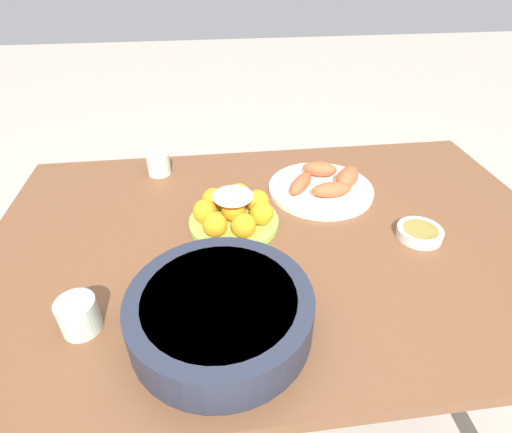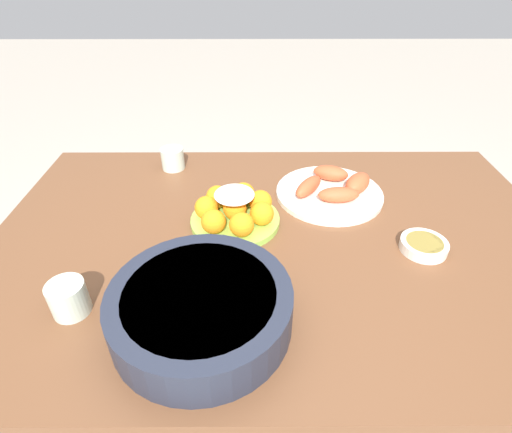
% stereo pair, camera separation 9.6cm
% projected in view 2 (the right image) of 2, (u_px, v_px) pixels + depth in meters
% --- Properties ---
extents(ground_plane, '(12.00, 12.00, 0.00)m').
position_uv_depth(ground_plane, '(271.00, 408.00, 1.41)').
color(ground_plane, '#B2A899').
extents(dining_table, '(1.39, 0.91, 0.78)m').
position_uv_depth(dining_table, '(276.00, 268.00, 1.02)').
color(dining_table, brown).
rests_on(dining_table, ground_plane).
extents(cake_plate, '(0.22, 0.22, 0.10)m').
position_uv_depth(cake_plate, '(235.00, 211.00, 0.98)').
color(cake_plate, '#99CC4C').
rests_on(cake_plate, dining_table).
extents(serving_bowl, '(0.33, 0.33, 0.08)m').
position_uv_depth(serving_bowl, '(201.00, 307.00, 0.72)').
color(serving_bowl, '#232838').
rests_on(serving_bowl, dining_table).
extents(sauce_bowl, '(0.11, 0.11, 0.02)m').
position_uv_depth(sauce_bowl, '(424.00, 245.00, 0.91)').
color(sauce_bowl, silver).
rests_on(sauce_bowl, dining_table).
extents(seafood_platter, '(0.29, 0.29, 0.06)m').
position_uv_depth(seafood_platter, '(332.00, 189.00, 1.10)').
color(seafood_platter, silver).
rests_on(seafood_platter, dining_table).
extents(cup_near, '(0.07, 0.07, 0.06)m').
position_uv_depth(cup_near, '(173.00, 159.00, 1.22)').
color(cup_near, beige).
rests_on(cup_near, dining_table).
extents(cup_far, '(0.07, 0.07, 0.07)m').
position_uv_depth(cup_far, '(69.00, 298.00, 0.75)').
color(cup_far, beige).
rests_on(cup_far, dining_table).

